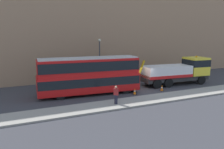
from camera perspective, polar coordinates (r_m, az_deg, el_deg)
ground_plane at (r=27.90m, az=7.25°, el=-3.64°), size 120.00×120.00×0.00m
near_kerb at (r=24.54m, az=12.45°, el=-5.58°), size 60.00×2.80×0.15m
building_facade at (r=34.60m, az=-0.04°, el=12.61°), size 60.00×1.50×16.00m
recovery_tow_truck at (r=31.31m, az=16.02°, el=0.86°), size 10.23×3.37×3.67m
double_decker_bus at (r=25.17m, az=-5.62°, el=0.06°), size 11.18×3.45×4.06m
pedestrian_onlooker at (r=21.50m, az=0.99°, el=-5.09°), size 0.46×0.47×1.71m
traffic_cone_near_bus at (r=25.46m, az=5.62°, el=-4.18°), size 0.36×0.36×0.72m
traffic_cone_midway at (r=27.50m, az=12.18°, el=-3.27°), size 0.36×0.36×0.72m
street_lamp at (r=31.61m, az=-3.06°, el=4.46°), size 0.36×0.36×5.83m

